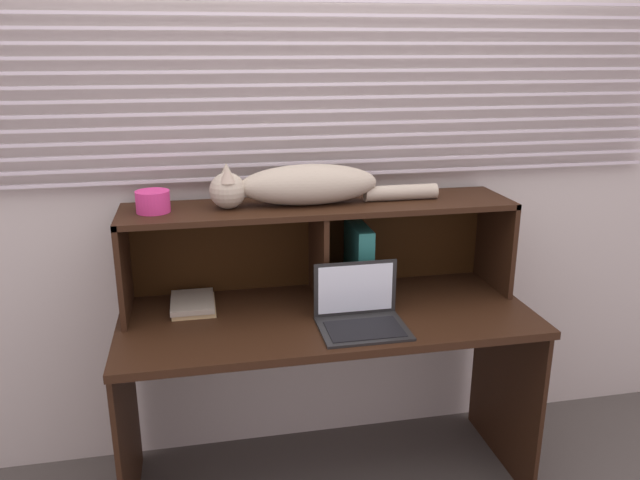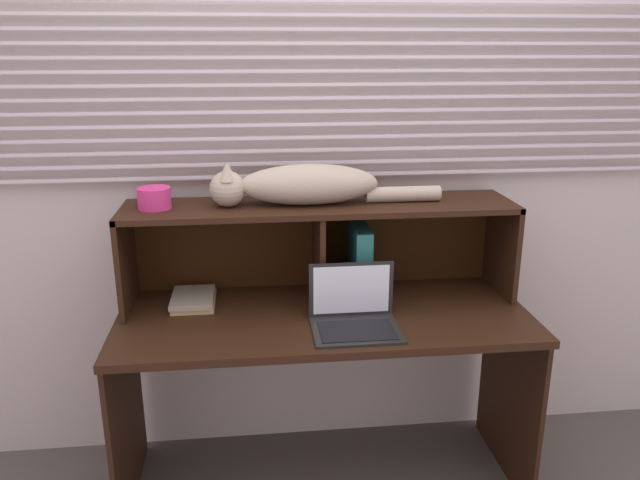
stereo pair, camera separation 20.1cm
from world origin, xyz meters
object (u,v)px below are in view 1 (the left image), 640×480
at_px(cat, 301,186).
at_px(binder_upright, 358,261).
at_px(book_stack, 193,304).
at_px(laptop, 360,314).
at_px(small_basket, 153,202).

relative_size(cat, binder_upright, 2.98).
relative_size(binder_upright, book_stack, 1.32).
bearing_deg(cat, book_stack, -179.84).
xyz_separation_m(laptop, binder_upright, (0.06, 0.28, 0.10)).
height_order(binder_upright, book_stack, binder_upright).
distance_m(cat, small_basket, 0.55).
bearing_deg(cat, laptop, -59.27).
bearing_deg(small_basket, book_stack, -0.57).
height_order(laptop, binder_upright, binder_upright).
bearing_deg(laptop, small_basket, 158.74).
bearing_deg(binder_upright, book_stack, -179.90).
height_order(laptop, book_stack, laptop).
xyz_separation_m(cat, book_stack, (-0.43, -0.00, -0.45)).
xyz_separation_m(binder_upright, book_stack, (-0.66, -0.00, -0.13)).
height_order(book_stack, small_basket, small_basket).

